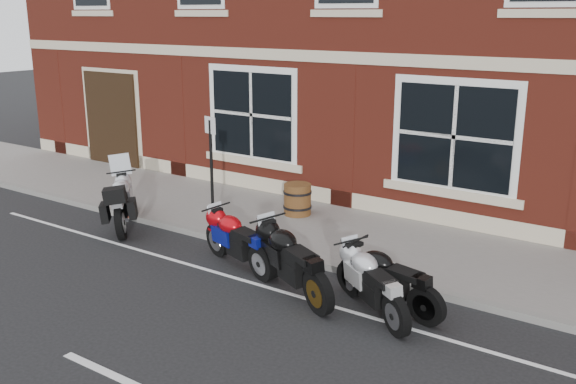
{
  "coord_description": "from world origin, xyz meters",
  "views": [
    {
      "loc": [
        5.84,
        -7.53,
        4.3
      ],
      "look_at": [
        -0.46,
        1.6,
        1.2
      ],
      "focal_mm": 40.0,
      "sensor_mm": 36.0,
      "label": 1
    }
  ],
  "objects_px": {
    "moto_sport_silver": "(373,281)",
    "parking_sign": "(211,167)",
    "moto_sport_red": "(239,238)",
    "moto_naked_black": "(388,277)",
    "moto_touring_silver": "(125,200)",
    "barrel_planter": "(297,199)",
    "moto_sport_black": "(293,258)"
  },
  "relations": [
    {
      "from": "moto_sport_red",
      "to": "moto_sport_silver",
      "type": "xyz_separation_m",
      "value": [
        2.77,
        -0.3,
        -0.01
      ]
    },
    {
      "from": "parking_sign",
      "to": "moto_sport_black",
      "type": "bearing_deg",
      "value": -10.85
    },
    {
      "from": "moto_sport_red",
      "to": "moto_touring_silver",
      "type": "bearing_deg",
      "value": 101.6
    },
    {
      "from": "moto_sport_black",
      "to": "barrel_planter",
      "type": "xyz_separation_m",
      "value": [
        -2.03,
        3.17,
        -0.13
      ]
    },
    {
      "from": "barrel_planter",
      "to": "moto_naked_black",
      "type": "bearing_deg",
      "value": -38.85
    },
    {
      "from": "moto_touring_silver",
      "to": "moto_sport_red",
      "type": "xyz_separation_m",
      "value": [
        3.34,
        -0.4,
        -0.05
      ]
    },
    {
      "from": "moto_touring_silver",
      "to": "moto_sport_red",
      "type": "distance_m",
      "value": 3.36
    },
    {
      "from": "moto_sport_black",
      "to": "barrel_planter",
      "type": "bearing_deg",
      "value": 59.35
    },
    {
      "from": "moto_sport_silver",
      "to": "moto_naked_black",
      "type": "distance_m",
      "value": 0.28
    },
    {
      "from": "moto_touring_silver",
      "to": "moto_sport_black",
      "type": "relative_size",
      "value": 0.79
    },
    {
      "from": "parking_sign",
      "to": "barrel_planter",
      "type": "bearing_deg",
      "value": 82.47
    },
    {
      "from": "moto_touring_silver",
      "to": "moto_sport_red",
      "type": "bearing_deg",
      "value": -50.04
    },
    {
      "from": "moto_sport_red",
      "to": "moto_naked_black",
      "type": "bearing_deg",
      "value": -72.23
    },
    {
      "from": "moto_touring_silver",
      "to": "parking_sign",
      "type": "relative_size",
      "value": 0.72
    },
    {
      "from": "moto_sport_silver",
      "to": "parking_sign",
      "type": "distance_m",
      "value": 4.42
    },
    {
      "from": "moto_touring_silver",
      "to": "parking_sign",
      "type": "height_order",
      "value": "parking_sign"
    },
    {
      "from": "moto_touring_silver",
      "to": "parking_sign",
      "type": "bearing_deg",
      "value": -28.84
    },
    {
      "from": "moto_touring_silver",
      "to": "parking_sign",
      "type": "xyz_separation_m",
      "value": [
        1.96,
        0.5,
        0.87
      ]
    },
    {
      "from": "moto_sport_silver",
      "to": "barrel_planter",
      "type": "distance_m",
      "value": 4.6
    },
    {
      "from": "moto_touring_silver",
      "to": "moto_naked_black",
      "type": "height_order",
      "value": "moto_touring_silver"
    },
    {
      "from": "moto_naked_black",
      "to": "barrel_planter",
      "type": "bearing_deg",
      "value": 63.67
    },
    {
      "from": "moto_sport_black",
      "to": "barrel_planter",
      "type": "distance_m",
      "value": 3.77
    },
    {
      "from": "moto_sport_red",
      "to": "barrel_planter",
      "type": "height_order",
      "value": "moto_sport_red"
    },
    {
      "from": "barrel_planter",
      "to": "moto_sport_silver",
      "type": "bearing_deg",
      "value": -42.21
    },
    {
      "from": "moto_sport_silver",
      "to": "parking_sign",
      "type": "xyz_separation_m",
      "value": [
        -4.15,
        1.2,
        0.93
      ]
    },
    {
      "from": "moto_sport_red",
      "to": "moto_sport_silver",
      "type": "relative_size",
      "value": 1.15
    },
    {
      "from": "moto_naked_black",
      "to": "moto_sport_red",
      "type": "bearing_deg",
      "value": 101.81
    },
    {
      "from": "moto_sport_red",
      "to": "moto_naked_black",
      "type": "xyz_separation_m",
      "value": [
        2.88,
        -0.04,
        -0.01
      ]
    },
    {
      "from": "moto_sport_red",
      "to": "moto_sport_black",
      "type": "bearing_deg",
      "value": -86.74
    },
    {
      "from": "barrel_planter",
      "to": "moto_sport_red",
      "type": "bearing_deg",
      "value": -77.21
    },
    {
      "from": "parking_sign",
      "to": "moto_sport_silver",
      "type": "bearing_deg",
      "value": -2.18
    },
    {
      "from": "moto_sport_black",
      "to": "parking_sign",
      "type": "distance_m",
      "value": 3.18
    }
  ]
}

